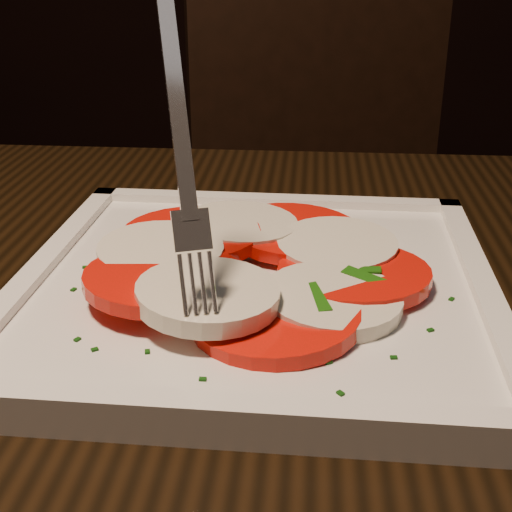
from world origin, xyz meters
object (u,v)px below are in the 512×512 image
Objects in this scene: fork at (178,139)px; table at (307,494)px; chair at (330,226)px; plate at (256,289)px.

table is at bearing -35.16° from fork.
table is 0.22m from fork.
fork reaches higher than table.
plate is at bearing -111.01° from chair.
chair is at bearing 62.79° from fork.
fork is at bearing 160.26° from table.
table is at bearing -62.18° from plate.
chair reaches higher than table.
fork is at bearing -113.65° from chair.
chair is (0.08, 0.74, -0.12)m from table.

